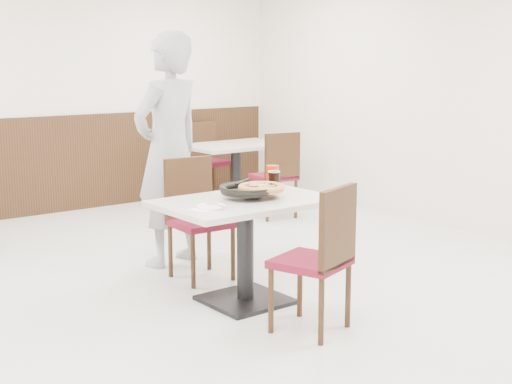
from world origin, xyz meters
TOP-DOWN VIEW (x-y plane):
  - floor at (0.00, 0.00)m, footprint 7.00×7.00m
  - wall_back at (0.00, 3.50)m, footprint 6.00×0.04m
  - wall_right at (3.00, 0.00)m, footprint 0.04×7.00m
  - wainscot_back at (0.00, 3.48)m, footprint 5.90×0.03m
  - main_table at (-0.11, -0.31)m, footprint 1.23×0.85m
  - chair_near at (-0.10, -0.99)m, footprint 0.53×0.53m
  - chair_far at (-0.04, 0.35)m, footprint 0.44×0.44m
  - trivet at (-0.01, -0.28)m, footprint 0.13×0.13m
  - pizza_pan at (-0.06, -0.28)m, footprint 0.41×0.41m
  - pizza at (0.02, -0.34)m, footprint 0.33×0.33m
  - pizza_server at (-0.03, -0.29)m, footprint 0.08×0.10m
  - napkin at (-0.53, -0.43)m, footprint 0.16×0.16m
  - side_plate at (-0.46, -0.41)m, footprint 0.20×0.20m
  - fork at (-0.42, -0.45)m, footprint 0.06×0.17m
  - cola_glass at (0.31, -0.12)m, footprint 0.09×0.09m
  - red_cup at (0.39, -0.00)m, footprint 0.10×0.10m
  - diner_person at (-0.01, 0.88)m, footprint 0.80×0.62m
  - bg_table_right at (1.85, 2.49)m, footprint 1.23×0.84m
  - bg_chair_right_near at (1.85, 1.78)m, footprint 0.48×0.48m
  - bg_chair_right_far at (1.92, 3.11)m, footprint 0.45×0.45m

SIDE VIEW (x-z plane):
  - floor at x=0.00m, z-range 0.00..0.00m
  - main_table at x=-0.11m, z-range 0.00..0.75m
  - bg_table_right at x=1.85m, z-range 0.00..0.75m
  - chair_near at x=-0.10m, z-range 0.00..0.95m
  - chair_far at x=-0.04m, z-range 0.00..0.95m
  - bg_chair_right_near at x=1.85m, z-range 0.00..0.95m
  - bg_chair_right_far at x=1.92m, z-range 0.00..0.95m
  - wainscot_back at x=0.00m, z-range 0.00..1.10m
  - napkin at x=-0.53m, z-range 0.75..0.75m
  - side_plate at x=-0.46m, z-range 0.75..0.77m
  - trivet at x=-0.01m, z-range 0.75..0.79m
  - fork at x=-0.42m, z-range 0.77..0.77m
  - pizza_pan at x=-0.06m, z-range 0.79..0.80m
  - pizza at x=0.02m, z-range 0.80..0.82m
  - cola_glass at x=0.31m, z-range 0.75..0.88m
  - red_cup at x=0.39m, z-range 0.75..0.91m
  - pizza_server at x=-0.03m, z-range 0.84..0.84m
  - diner_person at x=-0.01m, z-range 0.00..1.94m
  - wall_back at x=0.00m, z-range 0.00..2.80m
  - wall_right at x=3.00m, z-range 0.00..2.80m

